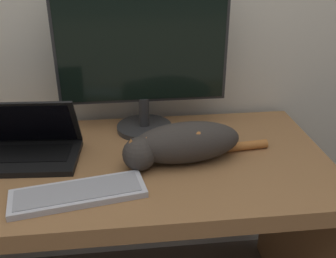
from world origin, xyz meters
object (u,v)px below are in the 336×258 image
Objects in this scene: cat at (181,143)px; external_keyboard at (78,193)px; laptop at (28,147)px; monitor at (142,54)px.

external_keyboard is at bearing -159.65° from cat.
laptop reaches higher than cat.
monitor reaches higher than external_keyboard.
cat is at bearing 16.48° from external_keyboard.
cat is (0.53, -0.08, 0.03)m from laptop.
monitor is 0.57m from external_keyboard.
monitor is at bearing 52.46° from external_keyboard.
laptop is at bearing 117.06° from external_keyboard.
external_keyboard is 0.78× the size of cat.
cat is at bearing -67.17° from monitor.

